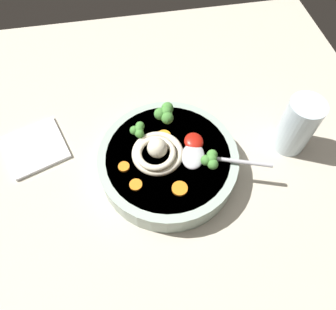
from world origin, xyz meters
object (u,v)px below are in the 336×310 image
object	(u,v)px
soup_bowl	(168,162)
folded_napkin	(36,147)
drinking_glass	(297,125)
soup_spoon	(200,157)
noodle_pile	(157,152)

from	to	relation	value
soup_bowl	folded_napkin	bearing A→B (deg)	-110.38
soup_bowl	drinking_glass	bearing A→B (deg)	93.43
soup_bowl	soup_spoon	size ratio (longest dim) A/B	1.59
soup_spoon	folded_napkin	bearing A→B (deg)	178.46
noodle_pile	drinking_glass	world-z (taller)	drinking_glass
soup_bowl	folded_napkin	size ratio (longest dim) A/B	2.27
soup_spoon	drinking_glass	xyz separation A→B (cm)	(-3.58, 20.94, 0.27)
noodle_pile	soup_spoon	bearing A→B (deg)	74.86
soup_bowl	drinking_glass	xyz separation A→B (cm)	(-1.61, 26.84, 3.65)
drinking_glass	folded_napkin	size ratio (longest dim) A/B	1.05
soup_spoon	folded_napkin	size ratio (longest dim) A/B	1.43
soup_spoon	drinking_glass	distance (cm)	21.25
noodle_pile	soup_bowl	bearing A→B (deg)	84.91
soup_bowl	folded_napkin	xyz separation A→B (cm)	(-10.15, -27.31, -2.36)
soup_bowl	noodle_pile	xyz separation A→B (cm)	(-0.19, -2.09, 3.96)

